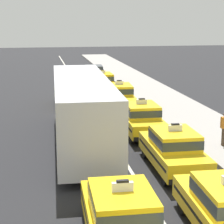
# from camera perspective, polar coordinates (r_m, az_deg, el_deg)

# --- Properties ---
(lane_stripe_left_right) EXTENTS (0.14, 80.00, 0.01)m
(lane_stripe_left_right) POSITION_cam_1_polar(r_m,az_deg,el_deg) (27.60, -2.73, 0.38)
(lane_stripe_left_right) COLOR silver
(lane_stripe_left_right) RESTS_ON ground
(sidewalk_curb) EXTENTS (4.00, 90.00, 0.15)m
(sidewalk_curb) POSITION_cam_1_polar(r_m,az_deg,el_deg) (24.28, 12.11, -1.47)
(sidewalk_curb) COLOR #9E9993
(sidewalk_curb) RESTS_ON ground
(taxi_left_nearest) EXTENTS (1.94, 4.61, 1.96)m
(taxi_left_nearest) POSITION_cam_1_polar(r_m,az_deg,el_deg) (11.19, 1.35, -14.35)
(taxi_left_nearest) COLOR black
(taxi_left_nearest) RESTS_ON ground
(bus_left_second) EXTENTS (2.94, 11.29, 3.22)m
(bus_left_second) POSITION_cam_1_polar(r_m,az_deg,el_deg) (19.66, -4.25, 0.62)
(bus_left_second) COLOR black
(bus_left_second) RESTS_ON ground
(taxi_left_third) EXTENTS (1.82, 4.56, 1.96)m
(taxi_left_third) POSITION_cam_1_polar(r_m,az_deg,el_deg) (28.47, -6.01, 2.51)
(taxi_left_third) COLOR black
(taxi_left_third) RESTS_ON ground
(taxi_right_second) EXTENTS (1.90, 4.59, 1.96)m
(taxi_right_second) POSITION_cam_1_polar(r_m,az_deg,el_deg) (16.68, 8.54, -5.10)
(taxi_right_second) COLOR black
(taxi_right_second) RESTS_ON ground
(taxi_right_third) EXTENTS (1.91, 4.60, 1.96)m
(taxi_right_third) POSITION_cam_1_polar(r_m,az_deg,el_deg) (21.52, 4.03, -0.86)
(taxi_right_third) COLOR black
(taxi_right_third) RESTS_ON ground
(taxi_right_fourth) EXTENTS (2.09, 4.66, 1.96)m
(taxi_right_fourth) POSITION_cam_1_polar(r_m,az_deg,el_deg) (27.59, 0.98, 2.25)
(taxi_right_fourth) COLOR black
(taxi_right_fourth) RESTS_ON ground
(taxi_right_fifth) EXTENTS (1.84, 4.57, 1.96)m
(taxi_right_fifth) POSITION_cam_1_polar(r_m,az_deg,el_deg) (33.21, -1.44, 4.08)
(taxi_right_fifth) COLOR black
(taxi_right_fifth) RESTS_ON ground
(sedan_right_sixth) EXTENTS (2.02, 4.40, 1.58)m
(sedan_right_sixth) POSITION_cam_1_polar(r_m,az_deg,el_deg) (39.34, -2.52, 5.42)
(sedan_right_sixth) COLOR black
(sedan_right_sixth) RESTS_ON ground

